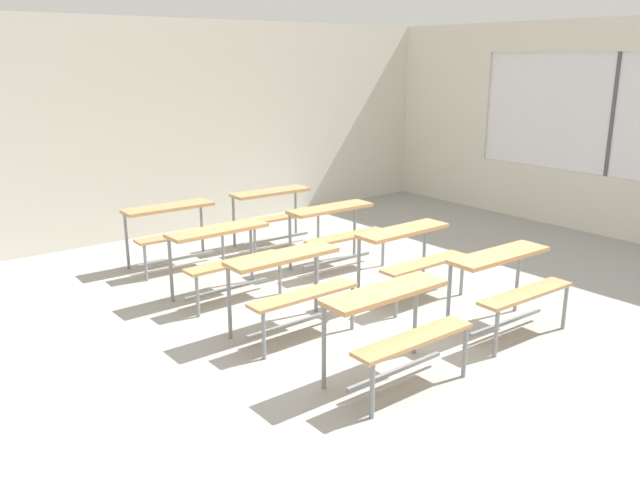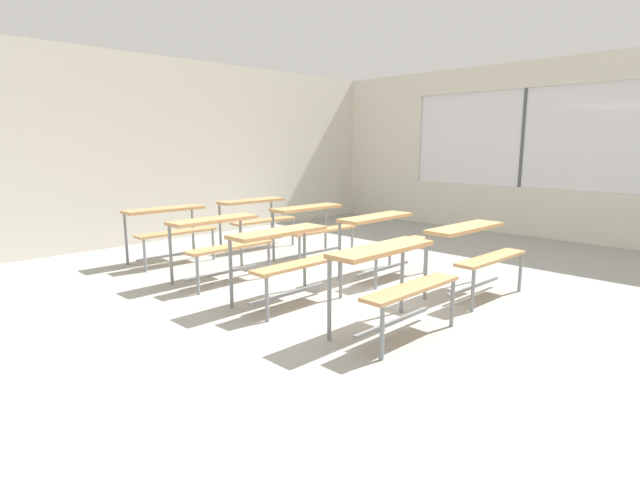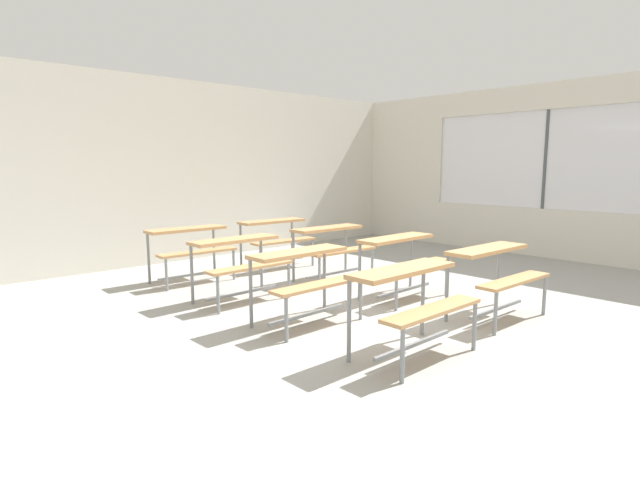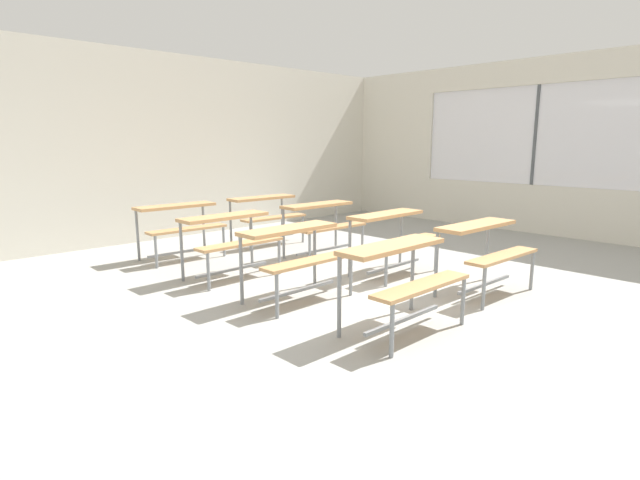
{
  "view_description": "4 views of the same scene",
  "coord_description": "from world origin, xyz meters",
  "views": [
    {
      "loc": [
        -3.81,
        -4.12,
        2.49
      ],
      "look_at": [
        0.23,
        1.01,
        0.63
      ],
      "focal_mm": 36.33,
      "sensor_mm": 36.0,
      "label": 1
    },
    {
      "loc": [
        -3.8,
        -3.3,
        1.6
      ],
      "look_at": [
        0.44,
        0.96,
        0.44
      ],
      "focal_mm": 28.0,
      "sensor_mm": 36.0,
      "label": 2
    },
    {
      "loc": [
        -3.8,
        -3.3,
        1.6
      ],
      "look_at": [
        0.73,
        1.64,
        0.6
      ],
      "focal_mm": 28.0,
      "sensor_mm": 36.0,
      "label": 3
    },
    {
      "loc": [
        -3.8,
        -3.3,
        1.6
      ],
      "look_at": [
        -0.33,
        0.34,
        0.6
      ],
      "focal_mm": 28.0,
      "sensor_mm": 36.0,
      "label": 4
    }
  ],
  "objects": [
    {
      "name": "desk_bench_r1c0",
      "position": [
        -0.57,
        0.43,
        0.56
      ],
      "size": [
        1.11,
        0.6,
        0.74
      ],
      "rotation": [
        0.0,
        0.0,
        0.01
      ],
      "color": "tan",
      "rests_on": "ground"
    },
    {
      "name": "desk_bench_r2c1",
      "position": [
        0.99,
        1.67,
        0.56
      ],
      "size": [
        1.12,
        0.62,
        0.74
      ],
      "rotation": [
        0.0,
        0.0,
        -0.03
      ],
      "color": "tan",
      "rests_on": "ground"
    },
    {
      "name": "ground",
      "position": [
        0.0,
        0.0,
        -0.03
      ],
      "size": [
        10.0,
        9.0,
        0.05
      ],
      "primitive_type": "cube",
      "color": "#9E9E99"
    },
    {
      "name": "desk_bench_r1c1",
      "position": [
        0.95,
        0.4,
        0.56
      ],
      "size": [
        1.11,
        0.6,
        0.74
      ],
      "rotation": [
        0.0,
        0.0,
        0.01
      ],
      "color": "tan",
      "rests_on": "ground"
    },
    {
      "name": "desk_bench_r0c1",
      "position": [
        1.02,
        -0.77,
        0.56
      ],
      "size": [
        1.12,
        0.62,
        0.74
      ],
      "rotation": [
        0.0,
        0.0,
        -0.03
      ],
      "color": "tan",
      "rests_on": "ground"
    },
    {
      "name": "desk_bench_r3c1",
      "position": [
        0.97,
        2.93,
        0.56
      ],
      "size": [
        1.12,
        0.63,
        0.74
      ],
      "rotation": [
        0.0,
        0.0,
        -0.04
      ],
      "color": "tan",
      "rests_on": "ground"
    },
    {
      "name": "desk_bench_r0c0",
      "position": [
        -0.48,
        -0.83,
        0.56
      ],
      "size": [
        1.1,
        0.59,
        0.74
      ],
      "rotation": [
        0.0,
        0.0,
        -0.0
      ],
      "color": "tan",
      "rests_on": "ground"
    },
    {
      "name": "wall_back",
      "position": [
        0.0,
        4.5,
        1.5
      ],
      "size": [
        10.0,
        0.12,
        3.0
      ],
      "primitive_type": "cube",
      "color": "silver",
      "rests_on": "ground"
    },
    {
      "name": "desk_bench_r2c0",
      "position": [
        -0.58,
        1.62,
        0.56
      ],
      "size": [
        1.11,
        0.61,
        0.74
      ],
      "rotation": [
        0.0,
        0.0,
        0.02
      ],
      "color": "tan",
      "rests_on": "ground"
    },
    {
      "name": "desk_bench_r3c0",
      "position": [
        -0.52,
        2.93,
        0.56
      ],
      "size": [
        1.11,
        0.61,
        0.74
      ],
      "rotation": [
        0.0,
        0.0,
        -0.02
      ],
      "color": "tan",
      "rests_on": "ground"
    }
  ]
}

